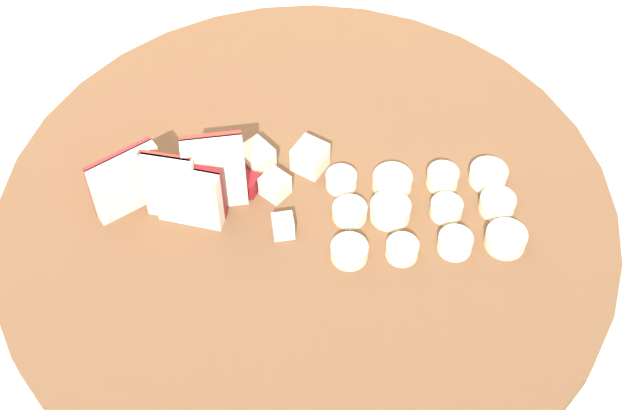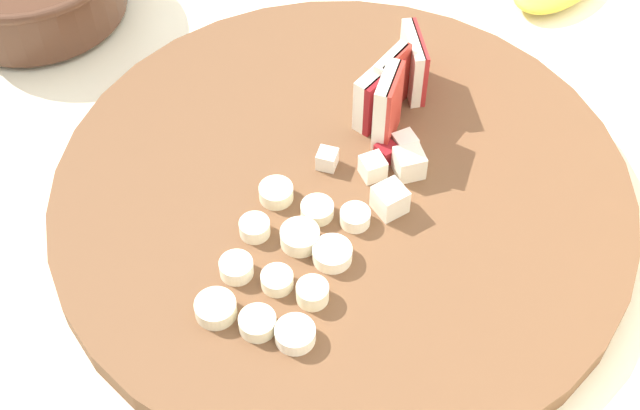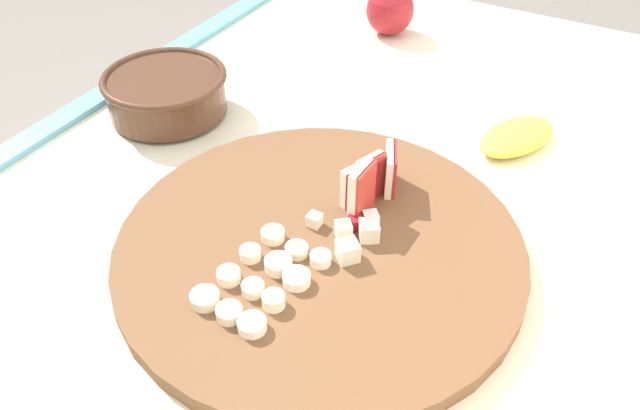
{
  "view_description": "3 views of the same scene",
  "coord_description": "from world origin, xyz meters",
  "px_view_note": "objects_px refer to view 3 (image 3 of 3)",
  "views": [
    {
      "loc": [
        0.03,
        -0.32,
        1.45
      ],
      "look_at": [
        0.1,
        0.06,
        0.96
      ],
      "focal_mm": 52.63,
      "sensor_mm": 36.0,
      "label": 1
    },
    {
      "loc": [
        0.52,
        0.18,
        1.46
      ],
      "look_at": [
        0.13,
        0.07,
        0.95
      ],
      "focal_mm": 52.23,
      "sensor_mm": 36.0,
      "label": 2
    },
    {
      "loc": [
        0.52,
        0.32,
        1.39
      ],
      "look_at": [
        0.06,
        0.06,
        0.95
      ],
      "focal_mm": 35.18,
      "sensor_mm": 36.0,
      "label": 3
    }
  ],
  "objects_px": {
    "cutting_board": "(320,248)",
    "apple_wedge_fan": "(370,182)",
    "apple_dice_pile": "(353,233)",
    "banana_peel": "(517,136)",
    "ceramic_bowl": "(166,92)",
    "whole_apple": "(390,10)",
    "banana_slice_rows": "(262,279)"
  },
  "relations": [
    {
      "from": "cutting_board",
      "to": "apple_wedge_fan",
      "type": "bearing_deg",
      "value": 169.05
    },
    {
      "from": "apple_dice_pile",
      "to": "banana_peel",
      "type": "distance_m",
      "value": 0.31
    },
    {
      "from": "ceramic_bowl",
      "to": "apple_dice_pile",
      "type": "bearing_deg",
      "value": 70.63
    },
    {
      "from": "banana_peel",
      "to": "whole_apple",
      "type": "height_order",
      "value": "whole_apple"
    },
    {
      "from": "cutting_board",
      "to": "apple_dice_pile",
      "type": "distance_m",
      "value": 0.04
    },
    {
      "from": "whole_apple",
      "to": "apple_dice_pile",
      "type": "bearing_deg",
      "value": 20.44
    },
    {
      "from": "ceramic_bowl",
      "to": "cutting_board",
      "type": "bearing_deg",
      "value": 66.11
    },
    {
      "from": "whole_apple",
      "to": "ceramic_bowl",
      "type": "bearing_deg",
      "value": -22.23
    },
    {
      "from": "apple_wedge_fan",
      "to": "whole_apple",
      "type": "distance_m",
      "value": 0.49
    },
    {
      "from": "cutting_board",
      "to": "banana_slice_rows",
      "type": "bearing_deg",
      "value": -13.78
    },
    {
      "from": "apple_wedge_fan",
      "to": "banana_slice_rows",
      "type": "height_order",
      "value": "apple_wedge_fan"
    },
    {
      "from": "apple_wedge_fan",
      "to": "apple_dice_pile",
      "type": "height_order",
      "value": "apple_wedge_fan"
    },
    {
      "from": "cutting_board",
      "to": "apple_dice_pile",
      "type": "height_order",
      "value": "apple_dice_pile"
    },
    {
      "from": "cutting_board",
      "to": "whole_apple",
      "type": "xyz_separation_m",
      "value": [
        -0.54,
        -0.17,
        0.03
      ]
    },
    {
      "from": "banana_slice_rows",
      "to": "banana_peel",
      "type": "height_order",
      "value": "banana_slice_rows"
    },
    {
      "from": "cutting_board",
      "to": "ceramic_bowl",
      "type": "bearing_deg",
      "value": -113.89
    },
    {
      "from": "cutting_board",
      "to": "ceramic_bowl",
      "type": "height_order",
      "value": "ceramic_bowl"
    },
    {
      "from": "apple_wedge_fan",
      "to": "banana_slice_rows",
      "type": "xyz_separation_m",
      "value": [
        0.17,
        -0.04,
        -0.02
      ]
    },
    {
      "from": "cutting_board",
      "to": "apple_dice_pile",
      "type": "relative_size",
      "value": 5.16
    },
    {
      "from": "banana_slice_rows",
      "to": "ceramic_bowl",
      "type": "relative_size",
      "value": 0.79
    },
    {
      "from": "apple_wedge_fan",
      "to": "banana_slice_rows",
      "type": "relative_size",
      "value": 0.78
    },
    {
      "from": "apple_dice_pile",
      "to": "whole_apple",
      "type": "xyz_separation_m",
      "value": [
        -0.53,
        -0.2,
        0.01
      ]
    },
    {
      "from": "banana_slice_rows",
      "to": "banana_peel",
      "type": "bearing_deg",
      "value": 159.58
    },
    {
      "from": "apple_wedge_fan",
      "to": "whole_apple",
      "type": "bearing_deg",
      "value": -158.35
    },
    {
      "from": "ceramic_bowl",
      "to": "banana_peel",
      "type": "height_order",
      "value": "ceramic_bowl"
    },
    {
      "from": "apple_wedge_fan",
      "to": "banana_slice_rows",
      "type": "distance_m",
      "value": 0.17
    },
    {
      "from": "banana_slice_rows",
      "to": "banana_peel",
      "type": "distance_m",
      "value": 0.42
    },
    {
      "from": "cutting_board",
      "to": "whole_apple",
      "type": "relative_size",
      "value": 5.28
    },
    {
      "from": "apple_dice_pile",
      "to": "whole_apple",
      "type": "bearing_deg",
      "value": -159.56
    },
    {
      "from": "apple_dice_pile",
      "to": "banana_slice_rows",
      "type": "height_order",
      "value": "apple_dice_pile"
    },
    {
      "from": "whole_apple",
      "to": "banana_peel",
      "type": "bearing_deg",
      "value": 51.62
    },
    {
      "from": "banana_slice_rows",
      "to": "banana_peel",
      "type": "relative_size",
      "value": 1.08
    }
  ]
}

